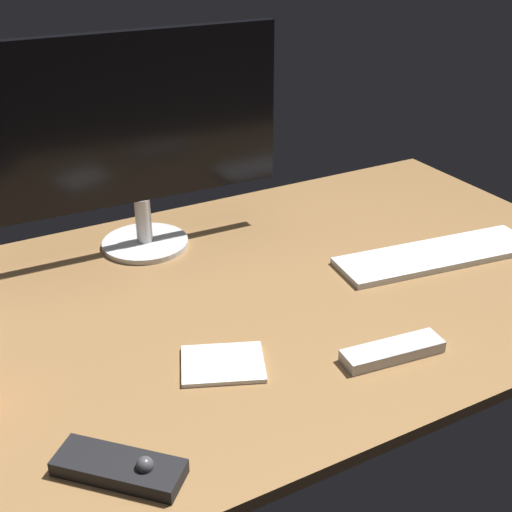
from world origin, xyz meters
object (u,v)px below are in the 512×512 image
at_px(monitor, 136,131).
at_px(tv_remote, 393,351).
at_px(keyboard, 437,255).
at_px(notepad, 223,364).
at_px(media_remote, 120,467).

height_order(monitor, tv_remote, monitor).
bearing_deg(keyboard, notepad, -160.52).
distance_m(monitor, notepad, 0.51).
bearing_deg(tv_remote, notepad, 163.20).
bearing_deg(notepad, media_remote, -146.61).
distance_m(monitor, media_remote, 0.67).
xyz_separation_m(media_remote, notepad, (0.21, 0.14, -0.01)).
height_order(monitor, keyboard, monitor).
xyz_separation_m(keyboard, media_remote, (-0.74, -0.25, 0.00)).
distance_m(keyboard, tv_remote, 0.36).
bearing_deg(tv_remote, monitor, 116.91).
height_order(tv_remote, notepad, tv_remote).
bearing_deg(media_remote, monitor, 111.98).
xyz_separation_m(keyboard, notepad, (-0.53, -0.11, -0.00)).
height_order(keyboard, notepad, keyboard).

